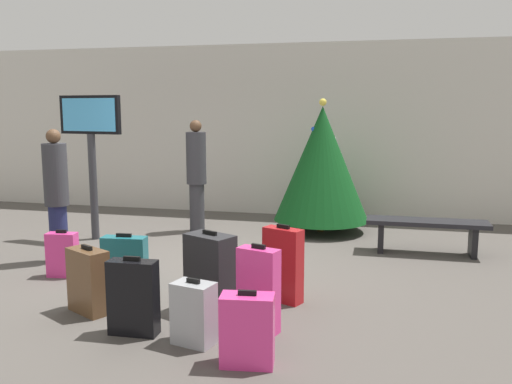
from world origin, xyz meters
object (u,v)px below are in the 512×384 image
at_px(suitcase_1, 194,313).
at_px(suitcase_4, 62,255).
at_px(holiday_tree, 322,164).
at_px(suitcase_0, 88,281).
at_px(suitcase_3, 210,273).
at_px(suitcase_8, 133,297).
at_px(suitcase_2, 247,330).
at_px(waiting_bench, 427,228).
at_px(suitcase_6, 125,262).
at_px(traveller_0, 56,192).
at_px(flight_info_kiosk, 91,137).
at_px(traveller_1, 196,173).
at_px(suitcase_7, 258,290).
at_px(suitcase_5, 283,265).

distance_m(suitcase_1, suitcase_4, 2.62).
distance_m(holiday_tree, suitcase_0, 4.61).
bearing_deg(suitcase_3, suitcase_8, -126.81).
xyz_separation_m(holiday_tree, suitcase_2, (-0.01, -4.88, -0.84)).
height_order(waiting_bench, suitcase_8, suitcase_8).
height_order(holiday_tree, suitcase_3, holiday_tree).
bearing_deg(suitcase_6, suitcase_3, -23.48).
height_order(waiting_bench, traveller_0, traveller_0).
relative_size(flight_info_kiosk, suitcase_1, 3.79).
xyz_separation_m(traveller_1, suitcase_4, (-0.75, -2.72, -0.70)).
xyz_separation_m(traveller_1, suitcase_6, (0.16, -2.89, -0.68)).
xyz_separation_m(holiday_tree, suitcase_1, (-0.56, -4.60, -0.85)).
height_order(traveller_0, suitcase_8, traveller_0).
bearing_deg(suitcase_1, suitcase_4, 147.07).
xyz_separation_m(suitcase_1, suitcase_6, (-1.29, 1.26, 0.02)).
bearing_deg(suitcase_0, suitcase_6, 91.24).
bearing_deg(suitcase_8, suitcase_7, 16.55).
xyz_separation_m(flight_info_kiosk, traveller_1, (1.36, 0.90, -0.61)).
bearing_deg(suitcase_4, flight_info_kiosk, 108.55).
xyz_separation_m(traveller_1, suitcase_5, (2.00, -2.93, -0.58)).
bearing_deg(flight_info_kiosk, suitcase_4, -71.45).
height_order(suitcase_0, suitcase_4, suitcase_0).
xyz_separation_m(suitcase_3, suitcase_4, (-2.11, 0.69, -0.13)).
distance_m(waiting_bench, suitcase_1, 4.15).
height_order(flight_info_kiosk, traveller_0, flight_info_kiosk).
bearing_deg(suitcase_2, suitcase_4, 148.23).
bearing_deg(traveller_1, suitcase_0, -87.30).
relative_size(waiting_bench, traveller_0, 0.94).
distance_m(holiday_tree, flight_info_kiosk, 3.66).
bearing_deg(suitcase_2, suitcase_8, 163.42).
bearing_deg(suitcase_1, flight_info_kiosk, 130.93).
distance_m(suitcase_7, suitcase_8, 1.13).
bearing_deg(suitcase_8, suitcase_3, 53.19).
relative_size(waiting_bench, suitcase_7, 2.01).
bearing_deg(suitcase_0, suitcase_1, -19.34).
bearing_deg(waiting_bench, suitcase_4, -154.17).
relative_size(suitcase_1, suitcase_6, 0.94).
distance_m(holiday_tree, suitcase_1, 4.72).
bearing_deg(flight_info_kiosk, suitcase_5, -31.13).
relative_size(suitcase_0, suitcase_4, 1.19).
relative_size(waiting_bench, suitcase_8, 2.28).
xyz_separation_m(traveller_1, suitcase_7, (1.93, -3.76, -0.58)).
bearing_deg(flight_info_kiosk, suitcase_6, -52.53).
xyz_separation_m(suitcase_2, suitcase_6, (-1.84, 1.53, 0.00)).
bearing_deg(holiday_tree, suitcase_8, -104.27).
distance_m(suitcase_0, suitcase_6, 0.81).
bearing_deg(suitcase_5, suitcase_8, -135.16).
xyz_separation_m(suitcase_4, suitcase_8, (1.60, -1.36, 0.07)).
bearing_deg(traveller_1, suitcase_7, -62.82).
bearing_deg(suitcase_0, suitcase_8, -29.56).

